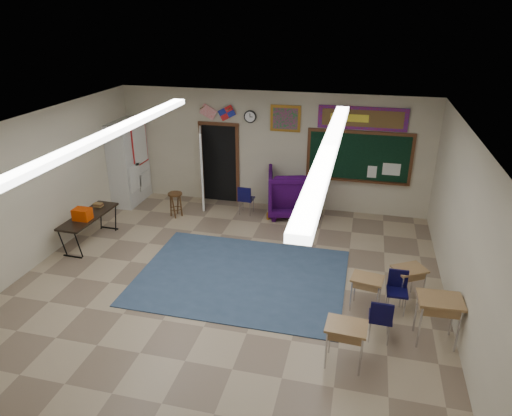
% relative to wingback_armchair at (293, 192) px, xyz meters
% --- Properties ---
extents(floor, '(9.00, 9.00, 0.00)m').
position_rel_wingback_armchair_xyz_m(floor, '(-0.68, -4.06, -0.59)').
color(floor, gray).
rests_on(floor, ground).
extents(back_wall, '(8.00, 0.04, 3.00)m').
position_rel_wingback_armchair_xyz_m(back_wall, '(-0.68, 0.44, 0.91)').
color(back_wall, beige).
rests_on(back_wall, floor).
extents(left_wall, '(0.04, 9.00, 3.00)m').
position_rel_wingback_armchair_xyz_m(left_wall, '(-4.68, -4.06, 0.91)').
color(left_wall, beige).
rests_on(left_wall, floor).
extents(right_wall, '(0.04, 9.00, 3.00)m').
position_rel_wingback_armchair_xyz_m(right_wall, '(3.32, -4.06, 0.91)').
color(right_wall, beige).
rests_on(right_wall, floor).
extents(ceiling, '(8.00, 9.00, 0.04)m').
position_rel_wingback_armchair_xyz_m(ceiling, '(-0.68, -4.06, 2.41)').
color(ceiling, silver).
rests_on(ceiling, back_wall).
extents(area_rug, '(4.00, 3.00, 0.02)m').
position_rel_wingback_armchair_xyz_m(area_rug, '(-0.48, -3.26, -0.58)').
color(area_rug, '#364967').
rests_on(area_rug, floor).
extents(fluorescent_strips, '(3.86, 6.00, 0.10)m').
position_rel_wingback_armchair_xyz_m(fluorescent_strips, '(-0.68, -4.06, 2.35)').
color(fluorescent_strips, white).
rests_on(fluorescent_strips, ceiling).
extents(doorway, '(1.10, 0.89, 2.16)m').
position_rel_wingback_armchair_xyz_m(doorway, '(-2.18, 0.29, 0.46)').
color(doorway, black).
rests_on(doorway, back_wall).
extents(chalkboard, '(2.55, 0.14, 1.30)m').
position_rel_wingback_armchair_xyz_m(chalkboard, '(1.52, 0.40, 0.87)').
color(chalkboard, '#4F2916').
rests_on(chalkboard, back_wall).
extents(bulletin_board, '(2.10, 0.05, 0.55)m').
position_rel_wingback_armchair_xyz_m(bulletin_board, '(1.52, 0.40, 1.86)').
color(bulletin_board, '#B20F0F').
rests_on(bulletin_board, back_wall).
extents(framed_art_print, '(0.75, 0.05, 0.65)m').
position_rel_wingback_armchair_xyz_m(framed_art_print, '(-0.33, 0.40, 1.76)').
color(framed_art_print, '#9E681E').
rests_on(framed_art_print, back_wall).
extents(wall_clock, '(0.32, 0.05, 0.32)m').
position_rel_wingback_armchair_xyz_m(wall_clock, '(-1.23, 0.40, 1.76)').
color(wall_clock, black).
rests_on(wall_clock, back_wall).
extents(wall_flags, '(1.16, 0.06, 0.70)m').
position_rel_wingback_armchair_xyz_m(wall_flags, '(-2.08, 0.38, 1.89)').
color(wall_flags, red).
rests_on(wall_flags, back_wall).
extents(storage_cabinet, '(0.59, 1.25, 2.20)m').
position_rel_wingback_armchair_xyz_m(storage_cabinet, '(-4.39, -0.21, 0.50)').
color(storage_cabinet, '#BBBAB5').
rests_on(storage_cabinet, floor).
extents(wingback_armchair, '(1.50, 1.53, 1.19)m').
position_rel_wingback_armchair_xyz_m(wingback_armchair, '(0.00, 0.00, 0.00)').
color(wingback_armchair, '#250535').
rests_on(wingback_armchair, floor).
extents(student_chair_reading, '(0.40, 0.40, 0.76)m').
position_rel_wingback_armchair_xyz_m(student_chair_reading, '(-1.16, -0.29, -0.21)').
color(student_chair_reading, black).
rests_on(student_chair_reading, floor).
extents(student_chair_desk_a, '(0.39, 0.39, 0.76)m').
position_rel_wingback_armchair_xyz_m(student_chair_desk_a, '(2.12, -4.49, -0.21)').
color(student_chair_desk_a, black).
rests_on(student_chair_desk_a, floor).
extents(student_chair_desk_b, '(0.37, 0.37, 0.73)m').
position_rel_wingback_armchair_xyz_m(student_chair_desk_b, '(2.41, -3.69, -0.23)').
color(student_chair_desk_b, black).
rests_on(student_chair_desk_b, floor).
extents(student_desk_front_left, '(0.59, 0.48, 0.63)m').
position_rel_wingback_armchair_xyz_m(student_desk_front_left, '(1.89, -3.75, -0.24)').
color(student_desk_front_left, '#9E7249').
rests_on(student_desk_front_left, floor).
extents(student_desk_front_right, '(0.68, 0.63, 0.66)m').
position_rel_wingback_armchair_xyz_m(student_desk_front_right, '(2.60, -3.29, -0.23)').
color(student_desk_front_right, '#9E7249').
rests_on(student_desk_front_right, floor).
extents(student_desk_back_left, '(0.61, 0.47, 0.70)m').
position_rel_wingback_armchair_xyz_m(student_desk_back_left, '(1.62, -5.21, -0.20)').
color(student_desk_back_left, '#9E7249').
rests_on(student_desk_back_left, floor).
extents(student_desk_back_right, '(0.69, 0.54, 0.80)m').
position_rel_wingback_armchair_xyz_m(student_desk_back_right, '(2.97, -4.36, -0.15)').
color(student_desk_back_right, '#9E7249').
rests_on(student_desk_back_right, floor).
extents(folding_table, '(0.59, 1.62, 0.91)m').
position_rel_wingback_armchair_xyz_m(folding_table, '(-4.13, -2.65, -0.23)').
color(folding_table, black).
rests_on(folding_table, floor).
extents(wooden_stool, '(0.35, 0.35, 0.62)m').
position_rel_wingback_armchair_xyz_m(wooden_stool, '(-2.84, -0.87, -0.27)').
color(wooden_stool, '#492C16').
rests_on(wooden_stool, floor).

